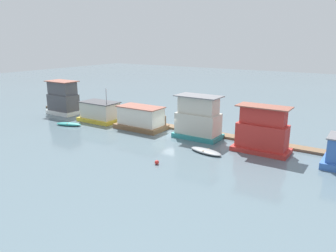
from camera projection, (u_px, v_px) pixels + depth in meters
ground_plane at (172, 134)px, 44.54m from camera, size 200.00×200.00×0.00m
dock_walkway at (183, 129)px, 46.81m from camera, size 59.60×1.64×0.30m
houseboat_white at (63, 99)px, 56.25m from camera, size 5.49×3.46×5.71m
houseboat_yellow at (100, 112)px, 51.51m from camera, size 6.54×4.06×5.34m
houseboat_brown at (141, 118)px, 47.04m from camera, size 7.21×4.03×3.28m
houseboat_teal at (198, 119)px, 42.42m from camera, size 6.10×3.47×5.60m
houseboat_red at (262, 132)px, 37.10m from camera, size 6.38×3.22×5.35m
dinghy_teal at (69, 124)px, 48.98m from camera, size 4.13×2.43×0.48m
dinghy_grey at (206, 151)px, 37.19m from camera, size 4.35×2.22×0.42m
mooring_post_centre at (107, 113)px, 52.97m from camera, size 0.31×0.31×2.03m
mooring_post_far_left at (165, 122)px, 46.98m from camera, size 0.31×0.31×1.94m
mooring_post_far_right at (102, 113)px, 53.69m from camera, size 0.25×0.25×1.69m
buoy_red at (157, 162)px, 33.80m from camera, size 0.46×0.46×0.46m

